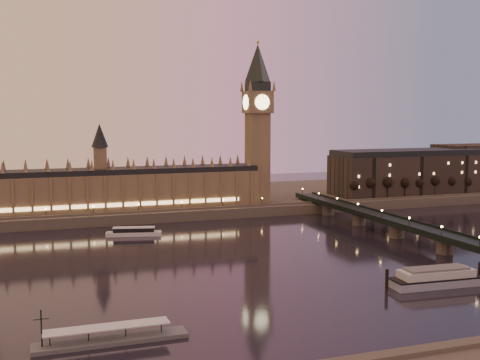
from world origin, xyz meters
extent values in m
plane|color=black|center=(0.00, 0.00, 0.00)|extent=(700.00, 700.00, 0.00)
cube|color=#423D35|center=(30.00, 165.00, 3.00)|extent=(560.00, 130.00, 6.00)
cube|color=brown|center=(-40.00, 121.00, 17.00)|extent=(180.00, 26.00, 22.00)
cube|color=black|center=(-40.00, 121.00, 29.60)|extent=(180.00, 22.00, 3.20)
cube|color=#FFCC7F|center=(-40.00, 107.50, 11.00)|extent=(153.00, 0.25, 2.20)
cube|color=brown|center=(54.00, 121.00, 35.00)|extent=(13.00, 13.00, 58.00)
cube|color=brown|center=(54.00, 121.00, 71.00)|extent=(16.00, 16.00, 14.00)
cylinder|color=#FFEAA5|center=(54.00, 112.82, 71.00)|extent=(9.60, 0.35, 9.60)
cylinder|color=#FFEAA5|center=(45.82, 121.00, 71.00)|extent=(0.35, 9.60, 9.60)
cube|color=black|center=(54.00, 121.00, 81.00)|extent=(13.00, 13.00, 6.00)
cone|color=black|center=(54.00, 121.00, 96.00)|extent=(17.68, 17.68, 24.00)
sphere|color=gold|center=(54.00, 121.00, 109.00)|extent=(2.00, 2.00, 2.00)
cube|color=black|center=(92.00, 0.00, 8.00)|extent=(13.00, 260.00, 2.00)
cube|color=black|center=(85.70, 0.00, 9.50)|extent=(0.60, 260.00, 1.00)
cube|color=black|center=(98.30, 0.00, 9.50)|extent=(0.60, 260.00, 1.00)
cube|color=black|center=(172.00, 127.00, 20.00)|extent=(110.00, 36.00, 28.00)
cube|color=black|center=(172.00, 127.00, 36.00)|extent=(108.00, 34.00, 4.00)
cube|color=black|center=(242.00, 139.00, 23.00)|extent=(60.00, 30.00, 34.00)
cylinder|color=black|center=(117.94, 109.00, 10.77)|extent=(0.70, 0.70, 9.55)
sphere|color=black|center=(117.94, 109.00, 15.76)|extent=(6.37, 6.37, 6.37)
cylinder|color=black|center=(131.16, 109.00, 10.77)|extent=(0.70, 0.70, 9.55)
sphere|color=black|center=(131.16, 109.00, 15.76)|extent=(6.37, 6.37, 6.37)
cylinder|color=black|center=(144.37, 109.00, 10.77)|extent=(0.70, 0.70, 9.55)
sphere|color=black|center=(144.37, 109.00, 15.76)|extent=(6.37, 6.37, 6.37)
cylinder|color=black|center=(157.58, 109.00, 10.77)|extent=(0.70, 0.70, 9.55)
sphere|color=black|center=(157.58, 109.00, 15.76)|extent=(6.37, 6.37, 6.37)
cylinder|color=black|center=(170.80, 109.00, 10.77)|extent=(0.70, 0.70, 9.55)
sphere|color=black|center=(170.80, 109.00, 15.76)|extent=(6.37, 6.37, 6.37)
cylinder|color=black|center=(184.01, 109.00, 10.77)|extent=(0.70, 0.70, 9.55)
sphere|color=black|center=(184.01, 109.00, 15.76)|extent=(6.37, 6.37, 6.37)
cylinder|color=black|center=(197.22, 109.00, 10.77)|extent=(0.70, 0.70, 9.55)
sphere|color=black|center=(197.22, 109.00, 15.76)|extent=(6.37, 6.37, 6.37)
cylinder|color=black|center=(210.43, 109.00, 10.77)|extent=(0.70, 0.70, 9.55)
sphere|color=black|center=(210.43, 109.00, 15.76)|extent=(6.37, 6.37, 6.37)
cube|color=silver|center=(-35.29, 69.08, 1.05)|extent=(29.19, 12.45, 2.09)
cube|color=black|center=(-35.29, 69.08, 3.14)|extent=(21.71, 9.69, 2.09)
cube|color=silver|center=(-35.29, 69.08, 4.37)|extent=(22.32, 10.06, 0.38)
cube|color=#8F99B6|center=(55.25, -60.99, 1.43)|extent=(35.62, 11.98, 2.85)
cube|color=black|center=(55.25, -60.99, 3.12)|extent=(35.62, 11.98, 0.55)
cube|color=silver|center=(55.25, -60.99, 4.82)|extent=(28.99, 10.49, 2.85)
cube|color=#595B5E|center=(55.25, -60.99, 6.63)|extent=(24.54, 9.12, 0.77)
cylinder|color=black|center=(35.55, -58.80, 3.73)|extent=(1.21, 1.21, 7.46)
cylinder|color=black|center=(74.95, -61.19, 3.73)|extent=(1.21, 1.21, 7.46)
cube|color=#595B5E|center=(-65.72, -77.45, 0.61)|extent=(42.75, 7.12, 1.22)
cube|color=silver|center=(-66.74, -77.45, 4.63)|extent=(34.61, 6.11, 0.31)
cylinder|color=black|center=(-84.04, -77.45, 6.31)|extent=(0.41, 0.41, 10.18)
cylinder|color=black|center=(-84.04, -77.45, 8.86)|extent=(4.07, 0.24, 0.24)
camera|label=1|loc=(-85.26, -242.04, 63.47)|focal=45.00mm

